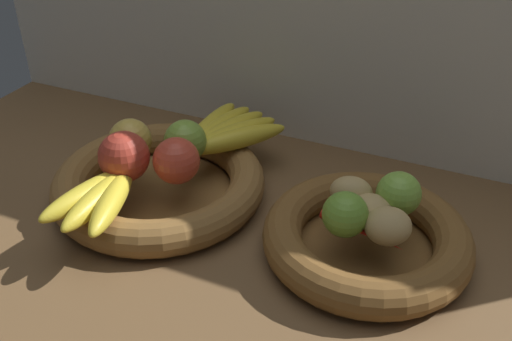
% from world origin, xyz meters
% --- Properties ---
extents(ground_plane, '(1.40, 0.90, 0.03)m').
position_xyz_m(ground_plane, '(0.00, 0.00, -0.01)').
color(ground_plane, brown).
extents(fruit_bowl_left, '(0.34, 0.34, 0.06)m').
position_xyz_m(fruit_bowl_left, '(-0.18, 0.01, 0.03)').
color(fruit_bowl_left, brown).
rests_on(fruit_bowl_left, ground_plane).
extents(fruit_bowl_right, '(0.30, 0.30, 0.06)m').
position_xyz_m(fruit_bowl_right, '(0.16, 0.01, 0.03)').
color(fruit_bowl_right, brown).
rests_on(fruit_bowl_right, ground_plane).
extents(apple_red_front, '(0.08, 0.08, 0.08)m').
position_xyz_m(apple_red_front, '(-0.21, -0.03, 0.10)').
color(apple_red_front, '#B73828').
rests_on(apple_red_front, fruit_bowl_left).
extents(apple_green_back, '(0.07, 0.07, 0.07)m').
position_xyz_m(apple_green_back, '(-0.15, 0.05, 0.09)').
color(apple_green_back, '#7AA338').
rests_on(apple_green_back, fruit_bowl_left).
extents(apple_red_right, '(0.07, 0.07, 0.07)m').
position_xyz_m(apple_red_right, '(-0.13, -0.01, 0.09)').
color(apple_red_right, '#CC422D').
rests_on(apple_red_right, fruit_bowl_left).
extents(apple_golden_left, '(0.07, 0.07, 0.07)m').
position_xyz_m(apple_golden_left, '(-0.24, 0.02, 0.09)').
color(apple_golden_left, gold).
rests_on(apple_golden_left, fruit_bowl_left).
extents(banana_bunch_front, '(0.12, 0.18, 0.03)m').
position_xyz_m(banana_bunch_front, '(-0.20, -0.11, 0.07)').
color(banana_bunch_front, yellow).
rests_on(banana_bunch_front, fruit_bowl_left).
extents(banana_bunch_back, '(0.15, 0.20, 0.03)m').
position_xyz_m(banana_bunch_back, '(-0.13, 0.13, 0.07)').
color(banana_bunch_back, gold).
rests_on(banana_bunch_back, fruit_bowl_left).
extents(potato_small, '(0.08, 0.08, 0.05)m').
position_xyz_m(potato_small, '(0.19, -0.02, 0.08)').
color(potato_small, tan).
rests_on(potato_small, fruit_bowl_right).
extents(potato_oblong, '(0.07, 0.06, 0.05)m').
position_xyz_m(potato_oblong, '(0.12, 0.04, 0.08)').
color(potato_oblong, tan).
rests_on(potato_oblong, fruit_bowl_right).
extents(potato_large, '(0.08, 0.08, 0.04)m').
position_xyz_m(potato_large, '(0.16, 0.01, 0.08)').
color(potato_large, tan).
rests_on(potato_large, fruit_bowl_right).
extents(lime_near, '(0.06, 0.06, 0.06)m').
position_xyz_m(lime_near, '(0.13, -0.03, 0.09)').
color(lime_near, '#6B9E33').
rests_on(lime_near, fruit_bowl_right).
extents(lime_far, '(0.06, 0.06, 0.06)m').
position_xyz_m(lime_far, '(0.19, 0.05, 0.09)').
color(lime_far, '#7AAD3D').
rests_on(lime_far, fruit_bowl_right).
extents(chili_pepper, '(0.12, 0.05, 0.02)m').
position_xyz_m(chili_pepper, '(0.16, -0.02, 0.06)').
color(chili_pepper, red).
rests_on(chili_pepper, fruit_bowl_right).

